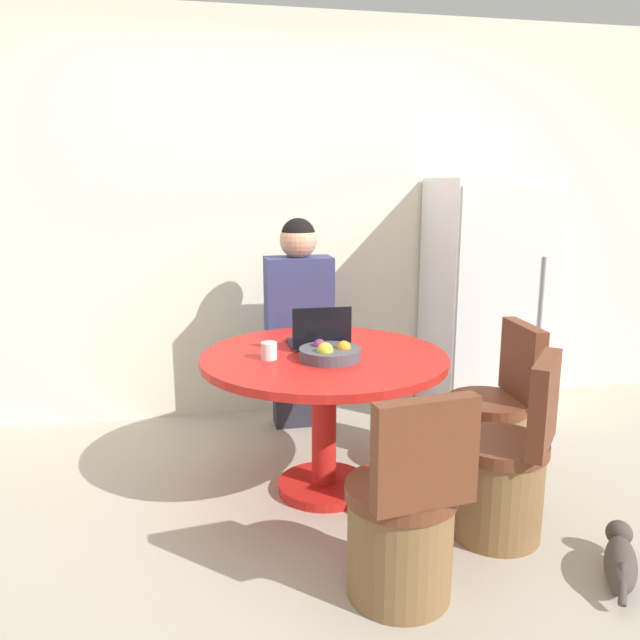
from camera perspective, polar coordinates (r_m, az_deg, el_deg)
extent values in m
plane|color=#B2A899|center=(3.02, -0.18, -18.30)|extent=(12.00, 12.00, 0.00)
cube|color=silver|center=(4.16, -4.58, 9.04)|extent=(7.00, 0.06, 2.60)
cube|color=white|center=(4.29, 14.92, 1.86)|extent=(0.71, 0.61, 1.57)
cube|color=silver|center=(4.02, 16.88, 1.05)|extent=(0.69, 0.01, 1.48)
cylinder|color=gray|center=(4.10, 19.66, 2.20)|extent=(0.02, 0.02, 0.47)
cylinder|color=red|center=(3.30, 0.36, -14.91)|extent=(0.47, 0.47, 0.05)
cylinder|color=red|center=(3.16, 0.37, -9.39)|extent=(0.12, 0.12, 0.63)
cylinder|color=red|center=(3.05, 0.38, -3.51)|extent=(1.21, 1.21, 0.04)
cylinder|color=brown|center=(3.45, 14.94, -10.92)|extent=(0.40, 0.40, 0.40)
cylinder|color=brown|center=(3.37, 15.15, -7.40)|extent=(0.42, 0.42, 0.06)
cube|color=brown|center=(3.38, 18.01, -3.60)|extent=(0.09, 0.38, 0.39)
cylinder|color=brown|center=(2.97, 15.83, -14.97)|extent=(0.40, 0.40, 0.40)
cylinder|color=brown|center=(2.88, 16.10, -10.96)|extent=(0.42, 0.42, 0.06)
cube|color=brown|center=(2.77, 19.81, -7.19)|extent=(0.30, 0.34, 0.39)
cylinder|color=brown|center=(2.53, 7.28, -19.80)|extent=(0.40, 0.40, 0.40)
cylinder|color=brown|center=(2.42, 7.43, -15.26)|extent=(0.42, 0.42, 0.06)
cube|color=brown|center=(2.18, 9.60, -11.97)|extent=(0.39, 0.12, 0.39)
cube|color=#2D2D38|center=(4.06, -2.23, -6.49)|extent=(0.28, 0.16, 0.45)
cube|color=#2D2D38|center=(3.92, -2.13, -2.68)|extent=(0.32, 0.36, 0.14)
cube|color=navy|center=(3.77, -1.96, 1.86)|extent=(0.40, 0.22, 0.52)
sphere|color=tan|center=(3.72, -2.00, 7.32)|extent=(0.22, 0.22, 0.22)
sphere|color=black|center=(3.72, -2.01, 7.74)|extent=(0.21, 0.21, 0.21)
cube|color=#232328|center=(3.22, -0.24, -2.14)|extent=(0.30, 0.24, 0.02)
cube|color=black|center=(3.08, 0.19, -0.70)|extent=(0.30, 0.01, 0.20)
cylinder|color=#4C4C56|center=(2.95, 0.91, -3.12)|extent=(0.29, 0.29, 0.05)
sphere|color=orange|center=(2.94, 2.20, -2.55)|extent=(0.07, 0.07, 0.07)
sphere|color=#7A2D5B|center=(2.98, -0.05, -2.35)|extent=(0.06, 0.06, 0.06)
sphere|color=gold|center=(2.88, 0.48, -2.82)|extent=(0.08, 0.08, 0.08)
cylinder|color=white|center=(2.96, -4.68, -2.82)|extent=(0.08, 0.08, 0.08)
ellipsoid|color=#473D38|center=(2.88, 25.77, -19.48)|extent=(0.30, 0.36, 0.15)
sphere|color=#473D38|center=(3.04, 25.67, -17.16)|extent=(0.11, 0.11, 0.11)
cylinder|color=#473D38|center=(2.74, 25.94, -20.89)|extent=(0.11, 0.14, 0.12)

